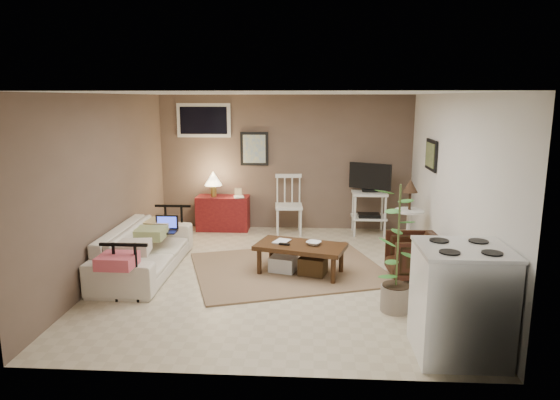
# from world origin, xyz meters

# --- Properties ---
(floor) EXTENTS (5.00, 5.00, 0.00)m
(floor) POSITION_xyz_m (0.00, 0.00, 0.00)
(floor) COLOR #C1B293
(floor) RESTS_ON ground
(art_back) EXTENTS (0.50, 0.03, 0.60)m
(art_back) POSITION_xyz_m (-0.55, 2.48, 1.45)
(art_back) COLOR black
(art_right) EXTENTS (0.03, 0.60, 0.45)m
(art_right) POSITION_xyz_m (2.23, 1.05, 1.52)
(art_right) COLOR black
(window) EXTENTS (0.96, 0.03, 0.60)m
(window) POSITION_xyz_m (-1.45, 2.48, 1.95)
(window) COLOR silver
(rug) EXTENTS (3.02, 2.70, 0.02)m
(rug) POSITION_xyz_m (0.16, 0.22, 0.01)
(rug) COLOR #8A6E50
(rug) RESTS_ON floor
(coffee_table) EXTENTS (1.30, 0.91, 0.44)m
(coffee_table) POSITION_xyz_m (0.33, 0.04, 0.25)
(coffee_table) COLOR #3E2310
(coffee_table) RESTS_ON floor
(sofa) EXTENTS (0.62, 2.13, 0.83)m
(sofa) POSITION_xyz_m (-1.80, 0.03, 0.42)
(sofa) COLOR beige
(sofa) RESTS_ON floor
(sofa_pillows) EXTENTS (0.41, 2.03, 0.14)m
(sofa_pillows) POSITION_xyz_m (-1.75, -0.22, 0.51)
(sofa_pillows) COLOR beige
(sofa_pillows) RESTS_ON sofa
(sofa_end_rails) EXTENTS (0.57, 2.13, 0.72)m
(sofa_end_rails) POSITION_xyz_m (-1.68, 0.03, 0.36)
(sofa_end_rails) COLOR black
(sofa_end_rails) RESTS_ON floor
(laptop) EXTENTS (0.33, 0.24, 0.22)m
(laptop) POSITION_xyz_m (-1.60, 0.40, 0.54)
(laptop) COLOR black
(laptop) RESTS_ON sofa
(red_console) EXTENTS (0.93, 0.41, 1.07)m
(red_console) POSITION_xyz_m (-1.12, 2.28, 0.37)
(red_console) COLOR maroon
(red_console) RESTS_ON floor
(spindle_chair) EXTENTS (0.50, 0.50, 1.02)m
(spindle_chair) POSITION_xyz_m (0.08, 2.13, 0.48)
(spindle_chair) COLOR silver
(spindle_chair) RESTS_ON floor
(tv_stand) EXTENTS (0.69, 0.48, 1.25)m
(tv_stand) POSITION_xyz_m (1.48, 2.16, 0.66)
(tv_stand) COLOR silver
(tv_stand) RESTS_ON floor
(side_table) EXTENTS (0.44, 0.44, 1.17)m
(side_table) POSITION_xyz_m (1.94, 0.99, 0.72)
(side_table) COLOR silver
(side_table) RESTS_ON floor
(armchair) EXTENTS (0.63, 0.67, 0.66)m
(armchair) POSITION_xyz_m (1.82, -0.02, 0.33)
(armchair) COLOR black
(armchair) RESTS_ON floor
(potted_plant) EXTENTS (0.37, 0.37, 1.46)m
(potted_plant) POSITION_xyz_m (1.42, -1.07, 0.78)
(potted_plant) COLOR gray
(potted_plant) RESTS_ON floor
(stove) EXTENTS (0.81, 0.75, 1.05)m
(stove) POSITION_xyz_m (1.83, -2.02, 0.52)
(stove) COLOR white
(stove) RESTS_ON floor
(bowl) EXTENTS (0.20, 0.11, 0.19)m
(bowl) POSITION_xyz_m (0.51, 0.03, 0.52)
(bowl) COLOR #3E2310
(bowl) RESTS_ON coffee_table
(book_table) EXTENTS (0.18, 0.09, 0.25)m
(book_table) POSITION_xyz_m (-0.01, 0.17, 0.55)
(book_table) COLOR #3E2310
(book_table) RESTS_ON coffee_table
(book_console) EXTENTS (0.17, 0.06, 0.23)m
(book_console) POSITION_xyz_m (-0.89, 2.17, 0.73)
(book_console) COLOR #3E2310
(book_console) RESTS_ON red_console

